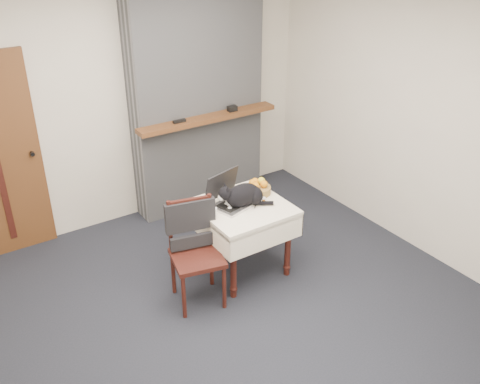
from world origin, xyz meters
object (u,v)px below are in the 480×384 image
object	(u,v)px
cream_jar	(213,212)
chair	(193,237)
pill_bottle	(264,201)
cat	(244,195)
laptop	(229,196)
side_table	(243,216)
fruit_basket	(258,188)

from	to	relation	value
cream_jar	chair	size ratio (longest dim) A/B	0.08
pill_bottle	cream_jar	bearing A→B (deg)	171.32
cream_jar	chair	world-z (taller)	chair
cat	chair	world-z (taller)	cat
cat	pill_bottle	bearing A→B (deg)	-15.82
cream_jar	laptop	bearing A→B (deg)	26.12
side_table	cat	bearing A→B (deg)	-24.17
cat	pill_bottle	xyz separation A→B (m)	(0.16, -0.08, -0.07)
pill_bottle	fruit_basket	size ratio (longest dim) A/B	0.29
laptop	fruit_basket	world-z (taller)	laptop
chair	cat	bearing A→B (deg)	20.56
cat	fruit_basket	size ratio (longest dim) A/B	1.98
side_table	laptop	distance (m)	0.23
laptop	fruit_basket	xyz separation A→B (m)	(0.33, 0.02, -0.02)
side_table	fruit_basket	distance (m)	0.33
laptop	fruit_basket	size ratio (longest dim) A/B	1.93
fruit_basket	cream_jar	bearing A→B (deg)	-166.63
pill_bottle	chair	xyz separation A→B (m)	(-0.73, 0.01, -0.14)
cream_jar	fruit_basket	bearing A→B (deg)	13.37
cat	cream_jar	world-z (taller)	cat
pill_bottle	chair	bearing A→B (deg)	179.57
cream_jar	chair	bearing A→B (deg)	-164.24
cat	chair	distance (m)	0.61
side_table	fruit_basket	bearing A→B (deg)	26.39
pill_bottle	side_table	bearing A→B (deg)	153.29
side_table	cream_jar	bearing A→B (deg)	-178.07
side_table	chair	size ratio (longest dim) A/B	0.83
side_table	fruit_basket	world-z (taller)	fruit_basket
side_table	cat	world-z (taller)	cat
laptop	chair	size ratio (longest dim) A/B	0.50
cat	pill_bottle	size ratio (longest dim) A/B	6.89
side_table	cream_jar	distance (m)	0.35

